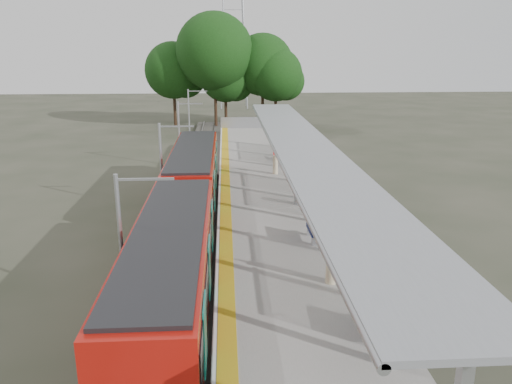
% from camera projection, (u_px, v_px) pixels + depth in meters
% --- Properties ---
extents(trackbed, '(3.00, 70.00, 0.24)m').
position_uv_depth(trackbed, '(195.00, 205.00, 31.18)').
color(trackbed, '#59544C').
rests_on(trackbed, ground).
extents(platform, '(6.00, 50.00, 1.00)m').
position_uv_depth(platform, '(266.00, 198.00, 31.34)').
color(platform, gray).
rests_on(platform, ground).
extents(tactile_strip, '(0.60, 50.00, 0.02)m').
position_uv_depth(tactile_strip, '(226.00, 190.00, 31.05)').
color(tactile_strip, gold).
rests_on(tactile_strip, platform).
extents(end_fence, '(6.00, 0.10, 1.20)m').
position_uv_depth(end_fence, '(248.00, 122.00, 54.94)').
color(end_fence, '#9EA0A5').
rests_on(end_fence, platform).
extents(train, '(2.74, 27.60, 3.62)m').
position_uv_depth(train, '(186.00, 208.00, 24.37)').
color(train, black).
rests_on(train, ground).
extents(canopy, '(3.27, 38.00, 3.66)m').
position_uv_depth(canopy, '(302.00, 152.00, 26.74)').
color(canopy, '#9EA0A5').
rests_on(canopy, platform).
extents(tree_cluster, '(19.26, 9.96, 13.71)m').
position_uv_depth(tree_cluster, '(227.00, 63.00, 60.39)').
color(tree_cluster, '#382316').
rests_on(tree_cluster, ground).
extents(catenary_masts, '(2.08, 48.16, 5.40)m').
position_uv_depth(catenary_masts, '(163.00, 165.00, 29.34)').
color(catenary_masts, '#9EA0A5').
rests_on(catenary_masts, ground).
extents(bench_near, '(0.55, 1.62, 1.09)m').
position_uv_depth(bench_near, '(384.00, 320.00, 15.24)').
color(bench_near, '#0E184A').
rests_on(bench_near, platform).
extents(bench_mid, '(0.47, 1.54, 1.05)m').
position_uv_depth(bench_mid, '(312.00, 229.00, 22.89)').
color(bench_mid, '#0E184A').
rests_on(bench_mid, platform).
extents(bench_far, '(0.66, 1.52, 1.00)m').
position_uv_depth(bench_far, '(291.00, 154.00, 38.95)').
color(bench_far, '#0E184A').
rests_on(bench_far, platform).
extents(info_pillar_near, '(0.44, 0.44, 1.95)m').
position_uv_depth(info_pillar_near, '(332.00, 262.00, 18.70)').
color(info_pillar_near, beige).
rests_on(info_pillar_near, platform).
extents(info_pillar_far, '(0.36, 0.36, 1.59)m').
position_uv_depth(info_pillar_far, '(275.00, 164.00, 34.96)').
color(info_pillar_far, beige).
rests_on(info_pillar_far, platform).
extents(litter_bin, '(0.63, 0.63, 1.00)m').
position_uv_depth(litter_bin, '(298.00, 196.00, 28.25)').
color(litter_bin, '#9EA0A5').
rests_on(litter_bin, platform).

